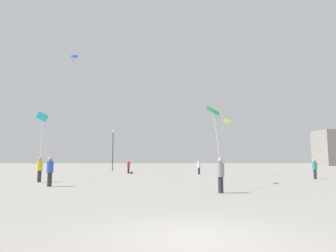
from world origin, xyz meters
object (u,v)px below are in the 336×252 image
object	(u,v)px
person_in_red	(129,166)
person_in_teal	(315,168)
handbag_beside_flyer	(131,173)
kite_lime_delta	(228,122)
kite_emerald_delta	(214,111)
person_in_white	(199,166)
person_in_yellow	(40,168)
lamppost_west	(113,144)
kite_cobalt_diamond	(75,57)
person_in_grey	(220,174)
kite_cyan_delta	(42,117)
person_in_blue	(50,170)

from	to	relation	value
person_in_red	person_in_teal	world-z (taller)	person_in_teal
person_in_teal	handbag_beside_flyer	bearing A→B (deg)	11.51
kite_lime_delta	kite_emerald_delta	xyz separation A→B (m)	(-4.03, -13.18, -0.94)
person_in_white	person_in_teal	bearing A→B (deg)	149.62
person_in_red	person_in_yellow	size ratio (longest dim) A/B	0.88
lamppost_west	kite_emerald_delta	bearing A→B (deg)	-66.66
kite_lime_delta	kite_cobalt_diamond	size ratio (longest dim) A/B	0.36
person_in_grey	person_in_teal	distance (m)	14.81
person_in_teal	kite_cobalt_diamond	bearing A→B (deg)	18.91
person_in_teal	person_in_grey	bearing A→B (deg)	89.72
person_in_teal	kite_lime_delta	size ratio (longest dim) A/B	0.34
kite_cyan_delta	handbag_beside_flyer	bearing A→B (deg)	40.32
person_in_red	kite_cobalt_diamond	distance (m)	15.40
person_in_blue	kite_lime_delta	world-z (taller)	kite_lime_delta
person_in_white	person_in_teal	xyz separation A→B (m)	(8.84, -8.69, 0.03)
person_in_red	person_in_blue	xyz separation A→B (m)	(-3.04, -17.24, 0.10)
person_in_yellow	handbag_beside_flyer	world-z (taller)	person_in_yellow
kite_cyan_delta	kite_emerald_delta	bearing A→B (deg)	-29.68
kite_lime_delta	lamppost_west	world-z (taller)	kite_lime_delta
kite_cobalt_diamond	person_in_white	bearing A→B (deg)	-9.69
person_in_blue	handbag_beside_flyer	xyz separation A→B (m)	(3.39, 17.34, -0.88)
person_in_teal	person_in_red	bearing A→B (deg)	12.29
person_in_yellow	lamppost_west	size ratio (longest dim) A/B	0.30
person_in_blue	kite_cobalt_diamond	xyz separation A→B (m)	(-4.02, 18.00, 13.56)
person_in_white	lamppost_west	world-z (taller)	lamppost_west
kite_emerald_delta	handbag_beside_flyer	size ratio (longest dim) A/B	20.25
person_in_white	kite_cobalt_diamond	xyz separation A→B (m)	(-15.28, 2.61, 13.66)
person_in_teal	kite_cobalt_diamond	distance (m)	29.92
kite_cobalt_diamond	lamppost_west	distance (m)	14.37
person_in_blue	person_in_teal	xyz separation A→B (m)	(20.10, 6.70, -0.06)
person_in_yellow	kite_cyan_delta	xyz separation A→B (m)	(-2.66, 6.77, 4.75)
person_in_teal	lamppost_west	distance (m)	29.10
person_in_red	person_in_blue	bearing A→B (deg)	-168.44
person_in_blue	person_in_white	bearing A→B (deg)	64.14
person_in_grey	kite_lime_delta	size ratio (longest dim) A/B	0.34
kite_emerald_delta	handbag_beside_flyer	xyz separation A→B (m)	(-7.14, 15.60, -4.91)
person_in_white	kite_emerald_delta	distance (m)	14.28
lamppost_west	person_in_yellow	bearing A→B (deg)	-94.07
lamppost_west	kite_lime_delta	bearing A→B (deg)	-39.14
person_in_grey	kite_emerald_delta	world-z (taller)	kite_emerald_delta
kite_lime_delta	kite_cyan_delta	bearing A→B (deg)	-166.95
person_in_blue	kite_lime_delta	size ratio (longest dim) A/B	0.36
person_in_teal	person_in_yellow	size ratio (longest dim) A/B	0.92
person_in_white	kite_emerald_delta	xyz separation A→B (m)	(-0.73, -13.65, 4.12)
kite_cobalt_diamond	handbag_beside_flyer	size ratio (longest dim) A/B	43.29
person_in_blue	person_in_grey	bearing A→B (deg)	-11.48
person_in_yellow	lamppost_west	world-z (taller)	lamppost_west
person_in_red	kite_cobalt_diamond	xyz separation A→B (m)	(-7.06, 0.76, 13.66)
person_in_yellow	person_in_white	bearing A→B (deg)	61.97
person_in_yellow	lamppost_west	xyz separation A→B (m)	(1.67, 23.43, 3.02)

